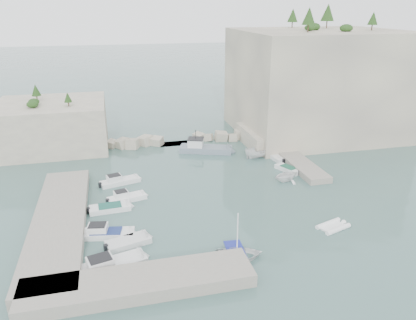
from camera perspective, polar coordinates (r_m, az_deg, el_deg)
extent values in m
plane|color=#456864|center=(45.57, 1.79, -6.16)|extent=(400.00, 400.00, 0.00)
cube|color=beige|center=(71.78, 15.05, 10.44)|extent=(26.00, 22.00, 17.00)
cube|color=beige|center=(64.88, 8.70, 3.23)|extent=(8.00, 10.00, 2.50)
cube|color=beige|center=(66.95, -21.01, 4.62)|extent=(16.00, 14.00, 7.00)
cube|color=#9E9689|center=(43.52, -20.18, -8.15)|extent=(5.00, 24.00, 1.10)
cube|color=#9E9689|center=(33.40, -9.62, -16.67)|extent=(18.00, 4.00, 1.10)
cube|color=#9E9689|center=(58.47, 12.02, 0.11)|extent=(3.00, 16.00, 0.80)
cube|color=beige|center=(65.03, -4.20, 2.95)|extent=(28.00, 3.00, 1.40)
imported|color=white|center=(36.63, 4.06, -13.66)|extent=(4.86, 3.63, 0.96)
imported|color=white|center=(52.23, 10.89, -2.87)|extent=(4.20, 3.86, 1.85)
imported|color=silver|center=(59.60, 7.20, 0.41)|extent=(5.05, 2.65, 1.85)
cylinder|color=white|center=(35.23, 4.17, -10.20)|extent=(0.10, 0.10, 4.20)
cone|color=#1E4219|center=(63.98, 14.03, 19.07)|extent=(1.96, 1.96, 2.45)
cone|color=#1E4219|center=(75.68, 16.51, 19.30)|extent=(2.24, 2.24, 2.80)
cone|color=#1E4219|center=(71.88, 22.21, 17.98)|extent=(1.57, 1.57, 1.96)
cone|color=#1E4219|center=(76.09, 11.84, 19.30)|extent=(1.79, 1.79, 2.24)
cone|color=#1E4219|center=(68.06, -23.07, 9.05)|extent=(1.40, 1.40, 1.75)
cone|color=#1E4219|center=(62.60, -19.13, 8.34)|extent=(1.12, 1.12, 1.40)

